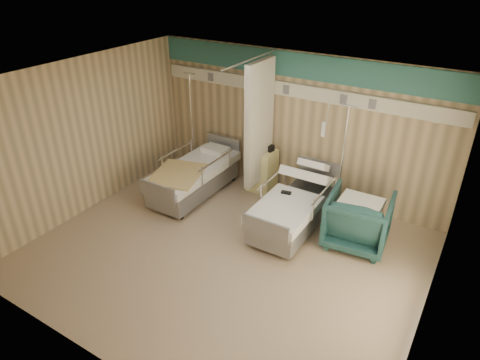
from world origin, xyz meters
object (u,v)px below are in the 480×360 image
at_px(bedside_cabinet, 262,170).
at_px(iv_stand_left, 194,152).
at_px(bed_right, 294,211).
at_px(visitor_armchair, 358,220).
at_px(bed_left, 194,180).
at_px(iv_stand_right, 338,193).

xyz_separation_m(bedside_cabinet, iv_stand_left, (-1.68, -0.08, 0.03)).
bearing_deg(bedside_cabinet, bed_right, -38.05).
height_order(visitor_armchair, iv_stand_left, iv_stand_left).
distance_m(visitor_armchair, iv_stand_left, 4.00).
height_order(bed_left, iv_stand_right, iv_stand_right).
xyz_separation_m(bed_left, iv_stand_left, (-0.63, 0.82, 0.14)).
xyz_separation_m(bed_right, iv_stand_left, (-2.83, 0.82, 0.14)).
xyz_separation_m(bedside_cabinet, visitor_armchair, (2.25, -0.80, 0.04)).
bearing_deg(bed_right, iv_stand_left, 163.81).
bearing_deg(bedside_cabinet, iv_stand_left, -177.29).
xyz_separation_m(bed_right, bed_left, (-2.20, 0.00, 0.00)).
bearing_deg(bed_left, visitor_armchair, 1.69).
bearing_deg(iv_stand_left, bedside_cabinet, 2.71).
height_order(bed_right, bed_left, same).
distance_m(bed_right, bed_left, 2.20).
distance_m(bed_right, visitor_armchair, 1.12).
bearing_deg(bed_right, bed_left, 180.00).
height_order(bedside_cabinet, iv_stand_left, iv_stand_left).
bearing_deg(bedside_cabinet, iv_stand_right, -2.99).
relative_size(visitor_armchair, iv_stand_right, 0.48).
bearing_deg(visitor_armchair, bed_left, -4.21).
height_order(bed_left, bedside_cabinet, bedside_cabinet).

